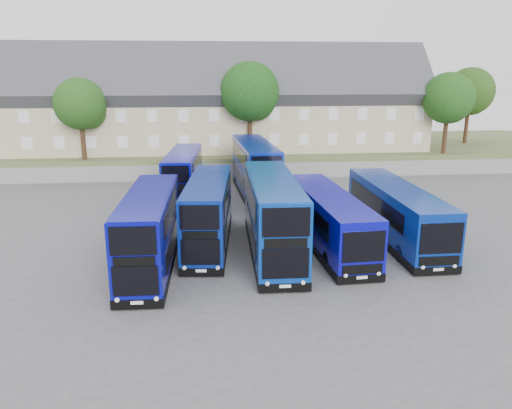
% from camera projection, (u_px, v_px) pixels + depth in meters
% --- Properties ---
extents(ground, '(120.00, 120.00, 0.00)m').
position_uv_depth(ground, '(256.00, 276.00, 25.79)').
color(ground, '#4D4D53').
rests_on(ground, ground).
extents(retaining_wall, '(70.00, 0.40, 1.50)m').
position_uv_depth(retaining_wall, '(231.00, 171.00, 48.65)').
color(retaining_wall, slate).
rests_on(retaining_wall, ground).
extents(earth_bank, '(80.00, 20.00, 2.00)m').
position_uv_depth(earth_bank, '(226.00, 153.00, 58.20)').
color(earth_bank, '#505831').
rests_on(earth_bank, ground).
extents(terrace_row, '(48.00, 10.40, 11.20)m').
position_uv_depth(terrace_row, '(199.00, 106.00, 52.61)').
color(terrace_row, tan).
rests_on(terrace_row, earth_bank).
extents(dd_front_left, '(2.60, 10.24, 4.04)m').
position_uv_depth(dd_front_left, '(150.00, 232.00, 26.35)').
color(dd_front_left, '#070A91').
rests_on(dd_front_left, ground).
extents(dd_front_mid, '(3.24, 10.24, 4.00)m').
position_uv_depth(dd_front_mid, '(208.00, 214.00, 29.81)').
color(dd_front_mid, navy).
rests_on(dd_front_mid, ground).
extents(dd_front_right, '(2.82, 11.18, 4.42)m').
position_uv_depth(dd_front_right, '(273.00, 217.00, 28.42)').
color(dd_front_right, '#083495').
rests_on(dd_front_right, ground).
extents(dd_rear_left, '(3.00, 10.07, 3.95)m').
position_uv_depth(dd_rear_left, '(184.00, 177.00, 40.24)').
color(dd_rear_left, '#090CA6').
rests_on(dd_rear_left, ground).
extents(dd_rear_right, '(3.15, 11.44, 4.50)m').
position_uv_depth(dd_rear_right, '(255.00, 170.00, 41.67)').
color(dd_rear_right, '#081C94').
rests_on(dd_rear_right, ground).
extents(coach_east_a, '(3.08, 11.90, 3.22)m').
position_uv_depth(coach_east_a, '(328.00, 220.00, 29.86)').
color(coach_east_a, '#0908A4').
rests_on(coach_east_a, ground).
extents(coach_east_b, '(2.59, 12.22, 3.34)m').
position_uv_depth(coach_east_b, '(396.00, 214.00, 31.07)').
color(coach_east_b, navy).
rests_on(coach_east_b, ground).
extents(tree_west, '(4.80, 4.80, 7.65)m').
position_uv_depth(tree_west, '(82.00, 106.00, 46.71)').
color(tree_west, '#382314').
rests_on(tree_west, earth_bank).
extents(tree_mid, '(5.76, 5.76, 9.18)m').
position_uv_depth(tree_mid, '(251.00, 94.00, 48.50)').
color(tree_mid, '#382314').
rests_on(tree_mid, earth_bank).
extents(tree_east, '(5.12, 5.12, 8.16)m').
position_uv_depth(tree_east, '(449.00, 100.00, 50.17)').
color(tree_east, '#382314').
rests_on(tree_east, earth_bank).
extents(tree_far, '(5.44, 5.44, 8.67)m').
position_uv_depth(tree_far, '(471.00, 93.00, 57.39)').
color(tree_far, '#382314').
rests_on(tree_far, earth_bank).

